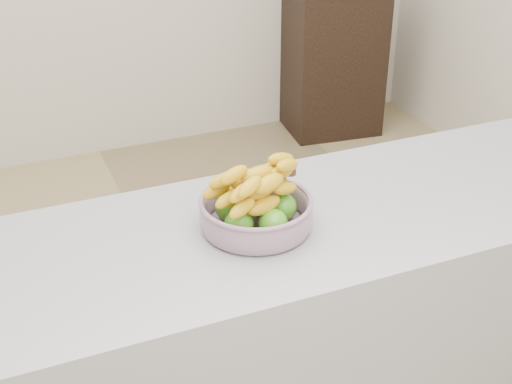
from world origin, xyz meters
TOP-DOWN VIEW (x-y plane):
  - ground at (0.00, 0.00)m, footprint 4.00×4.00m
  - counter at (0.00, -0.47)m, footprint 2.00×0.60m
  - cabinet at (1.41, 1.78)m, footprint 0.58×0.48m
  - fruit_bowl at (-0.04, -0.47)m, footprint 0.28×0.28m

SIDE VIEW (x-z plane):
  - ground at x=0.00m, z-range 0.00..0.00m
  - counter at x=0.00m, z-range 0.00..0.90m
  - cabinet at x=1.41m, z-range 0.00..0.96m
  - fruit_bowl at x=-0.04m, z-range 0.87..1.04m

